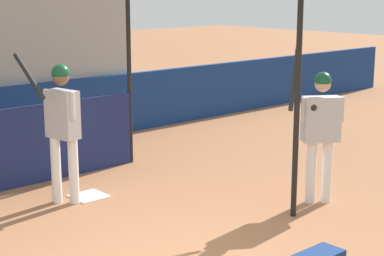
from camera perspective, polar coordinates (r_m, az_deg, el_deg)
batting_cage at (r=8.62m, az=-14.37°, el=1.45°), size 4.23×3.43×2.91m
home_plate at (r=8.83m, az=-9.16°, el=-6.00°), size 0.44×0.44×0.02m
player_batter at (r=8.37m, az=-11.51°, el=0.73°), size 0.51×0.85×1.95m
player_waiting at (r=8.39m, az=11.32°, el=0.29°), size 0.82×0.61×2.03m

